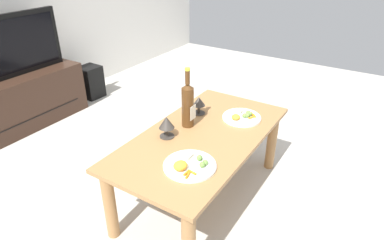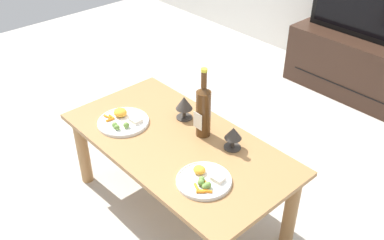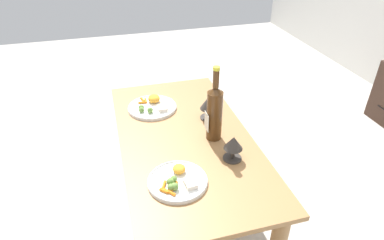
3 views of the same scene
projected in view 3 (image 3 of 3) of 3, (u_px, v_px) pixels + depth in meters
ground_plane at (186, 203)px, 1.93m from camera, size 6.40×6.40×0.00m
dining_table at (185, 150)px, 1.72m from camera, size 1.25×0.65×0.48m
wine_bottle at (215, 111)px, 1.58m from camera, size 0.08×0.08×0.39m
goblet_left at (209, 104)px, 1.77m from camera, size 0.09×0.09×0.13m
goblet_right at (233, 144)px, 1.48m from camera, size 0.09×0.09×0.12m
dinner_plate_left at (152, 106)px, 1.90m from camera, size 0.28×0.28×0.05m
dinner_plate_right at (178, 181)px, 1.38m from camera, size 0.26×0.26×0.05m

